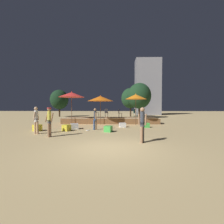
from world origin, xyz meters
The scene contains 24 objects.
ground_plane centered at (0.00, 0.00, 0.00)m, with size 120.00×120.00×0.00m, color tan.
wooden_deck centered at (-0.27, 10.32, 0.29)m, with size 10.28×2.82×0.66m.
patio_umbrella_0 centered at (-1.23, 8.65, 2.61)m, with size 2.58×2.58×2.95m.
patio_umbrella_1 centered at (2.29, 8.44, 2.78)m, with size 2.11×2.11×3.10m.
patio_umbrella_2 centered at (-4.17, 8.69, 3.02)m, with size 2.58×2.58×3.35m.
cube_seat_0 centered at (-5.44, 4.45, 0.24)m, with size 0.64×0.64×0.47m.
cube_seat_1 centered at (-0.19, 4.22, 0.21)m, with size 0.62×0.62×0.43m.
cube_seat_2 centered at (-2.98, 5.50, 0.21)m, with size 0.76×0.76×0.43m.
cube_seat_3 centered at (2.96, 6.62, 0.20)m, with size 0.54×0.54×0.39m.
cube_seat_4 centered at (-3.30, 4.54, 0.23)m, with size 0.63×0.63×0.46m.
cube_seat_5 centered at (0.92, 6.72, 0.19)m, with size 0.61×0.61×0.38m.
person_0 centered at (1.67, 1.03, 0.96)m, with size 0.43×0.29×1.75m.
person_1 centered at (-3.56, 2.32, 0.99)m, with size 0.55×0.30×1.75m.
person_2 centered at (-1.26, 5.16, 0.90)m, with size 0.28×0.45×1.67m.
person_3 centered at (-4.85, 3.23, 0.98)m, with size 0.30×0.55×1.79m.
bistro_chair_0 centered at (-1.90, 10.80, 1.21)m, with size 0.42×0.42×0.90m.
bistro_chair_1 centered at (-0.76, 10.55, 1.21)m, with size 0.42×0.43×0.90m.
bistro_chair_2 centered at (2.46, 10.47, 1.21)m, with size 0.47×0.47×0.90m.
bistro_chair_3 centered at (0.72, 9.71, 1.21)m, with size 0.42×0.41×0.90m.
frisbee_disc centered at (-1.77, 4.74, 0.02)m, with size 0.25×0.25×0.03m.
background_tree_0 centered at (3.00, 21.46, 3.41)m, with size 3.41×3.41×5.30m.
background_tree_1 centered at (4.11, 18.14, 3.59)m, with size 3.78×3.78×5.67m.
background_tree_2 centered at (-10.12, 20.86, 3.15)m, with size 3.25×3.25×4.94m.
distant_building centered at (7.48, 28.13, 6.30)m, with size 5.55×3.11×12.60m.
Camera 1 is at (0.40, -6.36, 1.76)m, focal length 24.00 mm.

